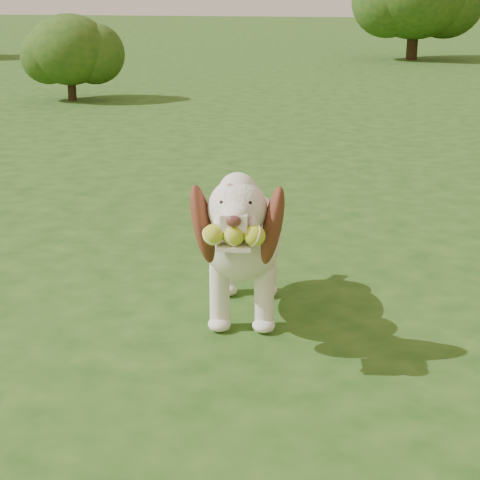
# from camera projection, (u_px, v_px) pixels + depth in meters

# --- Properties ---
(ground) EXTENTS (80.00, 80.00, 0.00)m
(ground) POSITION_uv_depth(u_px,v_px,m) (342.00, 286.00, 4.19)
(ground) COLOR #1C4513
(ground) RESTS_ON ground
(dog) EXTENTS (0.52, 1.21, 0.79)m
(dog) POSITION_uv_depth(u_px,v_px,m) (243.00, 233.00, 3.66)
(dog) COLOR white
(dog) RESTS_ON ground
(shrub_a) EXTENTS (1.12, 1.12, 1.16)m
(shrub_a) POSITION_uv_depth(u_px,v_px,m) (69.00, 50.00, 10.88)
(shrub_a) COLOR #382314
(shrub_a) RESTS_ON ground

